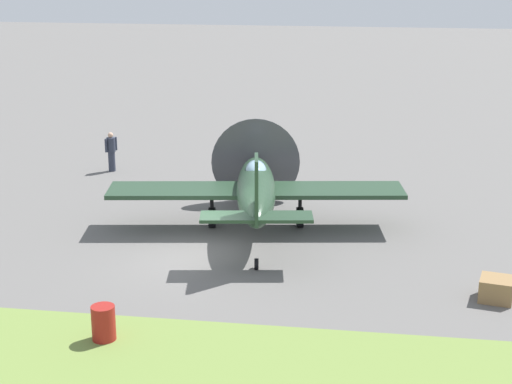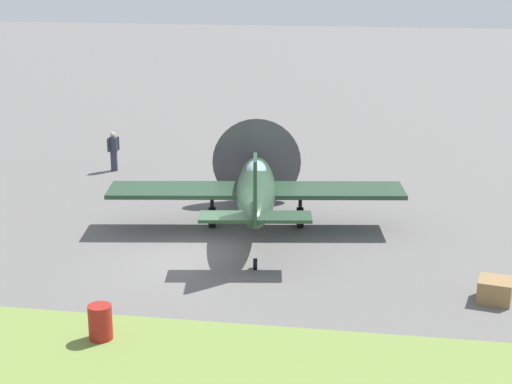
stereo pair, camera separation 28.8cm
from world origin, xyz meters
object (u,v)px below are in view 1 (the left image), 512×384
fuel_drum (104,323)px  supply_crate (496,289)px  ground_crew_chief (111,151)px  airplane_lead (256,188)px

fuel_drum → supply_crate: (10.01, 3.93, -0.13)m
ground_crew_chief → supply_crate: 18.89m
airplane_lead → supply_crate: size_ratio=11.48×
airplane_lead → ground_crew_chief: bearing=128.5°
ground_crew_chief → fuel_drum: size_ratio=1.92×
ground_crew_chief → fuel_drum: 16.31m
ground_crew_chief → fuel_drum: bearing=53.0°
ground_crew_chief → fuel_drum: ground_crew_chief is taller
supply_crate → fuel_drum: bearing=-158.6°
fuel_drum → ground_crew_chief: bearing=107.4°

